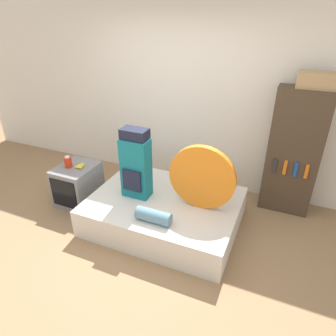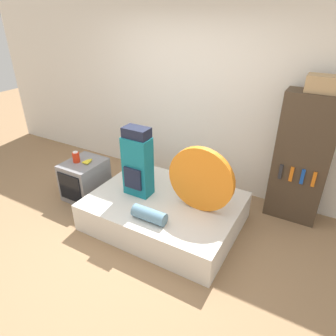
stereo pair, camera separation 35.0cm
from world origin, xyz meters
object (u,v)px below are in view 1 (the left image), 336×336
at_px(television, 78,184).
at_px(cardboard_box, 317,80).
at_px(sleeping_roll, 153,216).
at_px(backpack, 136,165).
at_px(tent_bag, 202,178).
at_px(canister, 68,162).
at_px(bookshelf, 293,153).

distance_m(television, cardboard_box, 3.31).
bearing_deg(television, sleeping_roll, -17.13).
relative_size(backpack, tent_bag, 1.12).
bearing_deg(canister, backpack, 0.93).
height_order(sleeping_roll, cardboard_box, cardboard_box).
bearing_deg(television, backpack, -0.94).
xyz_separation_m(tent_bag, sleeping_roll, (-0.39, -0.49, -0.32)).
distance_m(television, canister, 0.36).
distance_m(canister, bookshelf, 2.97).
xyz_separation_m(canister, cardboard_box, (2.86, 1.05, 1.12)).
relative_size(backpack, sleeping_roll, 2.19).
relative_size(tent_bag, sleeping_roll, 1.95).
height_order(backpack, sleeping_roll, backpack).
relative_size(television, bookshelf, 0.36).
xyz_separation_m(sleeping_roll, bookshelf, (1.31, 1.44, 0.39)).
bearing_deg(bookshelf, backpack, -149.24).
height_order(tent_bag, television, tent_bag).
bearing_deg(backpack, television, 179.06).
bearing_deg(backpack, sleeping_roll, -44.05).
distance_m(canister, cardboard_box, 3.24).
bearing_deg(canister, tent_bag, 2.82).
distance_m(backpack, cardboard_box, 2.30).
bearing_deg(canister, cardboard_box, 20.19).
relative_size(tent_bag, canister, 4.95).
xyz_separation_m(bookshelf, cardboard_box, (0.08, 0.00, 0.92)).
relative_size(television, canister, 3.77).
xyz_separation_m(backpack, tent_bag, (0.82, 0.07, -0.03)).
bearing_deg(canister, television, 22.92).
distance_m(backpack, canister, 1.06).
height_order(canister, bookshelf, bookshelf).
bearing_deg(backpack, cardboard_box, 29.67).
distance_m(television, bookshelf, 2.94).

